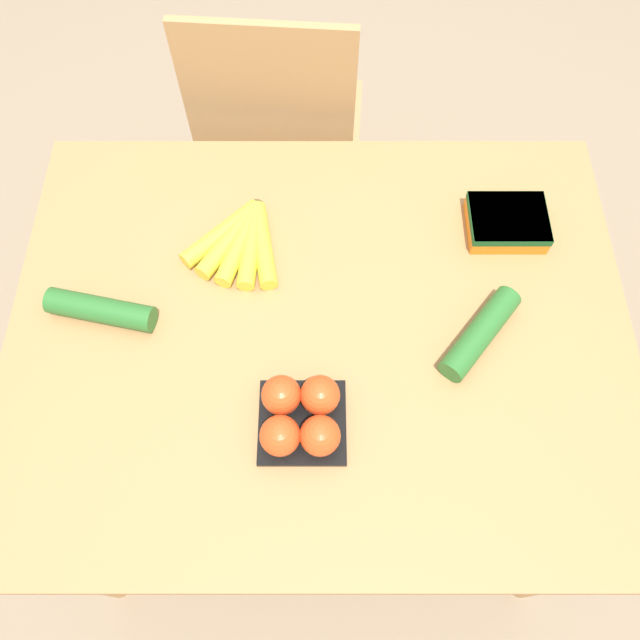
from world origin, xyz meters
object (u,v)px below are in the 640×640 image
at_px(cucumber_far, 101,310).
at_px(banana_bunch, 241,241).
at_px(chair, 280,141).
at_px(tomato_pack, 302,416).
at_px(carrot_bag, 507,221).
at_px(cucumber_near, 480,333).

bearing_deg(cucumber_far, banana_bunch, 32.34).
relative_size(chair, cucumber_far, 4.60).
height_order(tomato_pack, carrot_bag, tomato_pack).
height_order(chair, banana_bunch, chair).
bearing_deg(chair, tomato_pack, 99.15).
bearing_deg(cucumber_near, tomato_pack, -153.39).
xyz_separation_m(chair, cucumber_far, (-0.30, -0.65, 0.26)).
distance_m(tomato_pack, cucumber_near, 0.36).
distance_m(cucumber_near, cucumber_far, 0.70).
relative_size(tomato_pack, cucumber_far, 0.73).
bearing_deg(carrot_bag, chair, 136.82).
height_order(banana_bunch, cucumber_near, cucumber_near).
bearing_deg(banana_bunch, carrot_bag, 4.23).
bearing_deg(banana_bunch, chair, 84.15).
relative_size(cucumber_near, cucumber_far, 0.90).
bearing_deg(carrot_bag, cucumber_far, -165.76).
relative_size(carrot_bag, cucumber_near, 0.82).
bearing_deg(chair, cucumber_far, 69.23).
relative_size(chair, carrot_bag, 6.22).
bearing_deg(cucumber_far, chair, 65.07).
xyz_separation_m(chair, tomato_pack, (0.07, -0.86, 0.27)).
height_order(chair, cucumber_near, chair).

